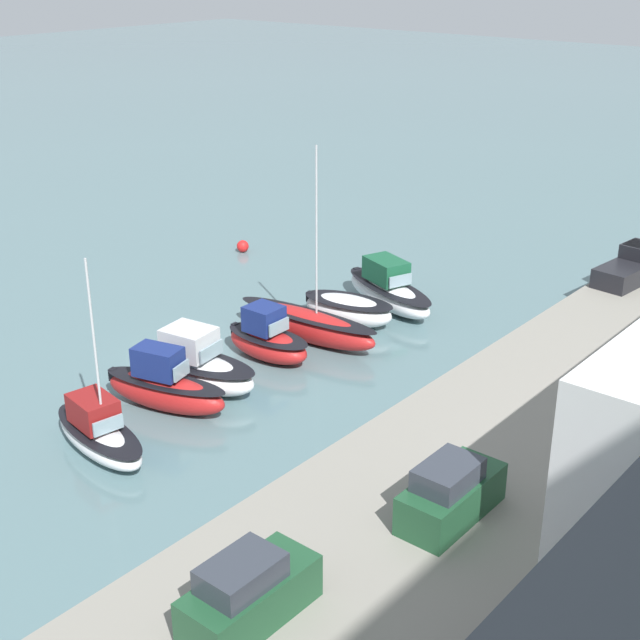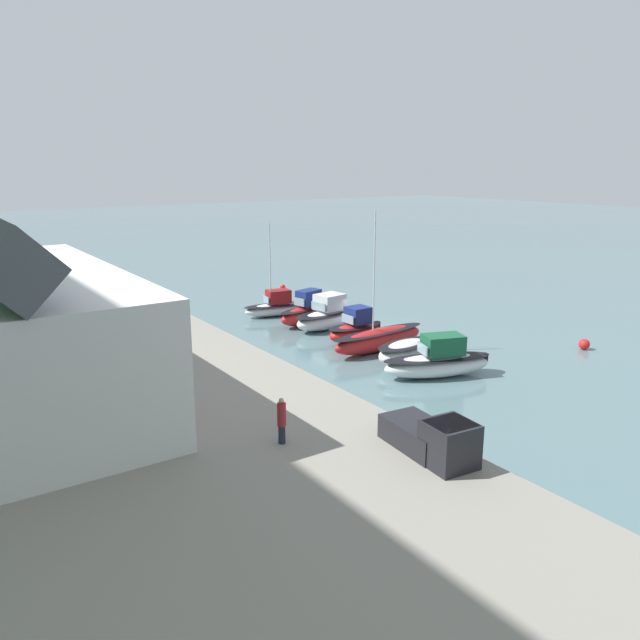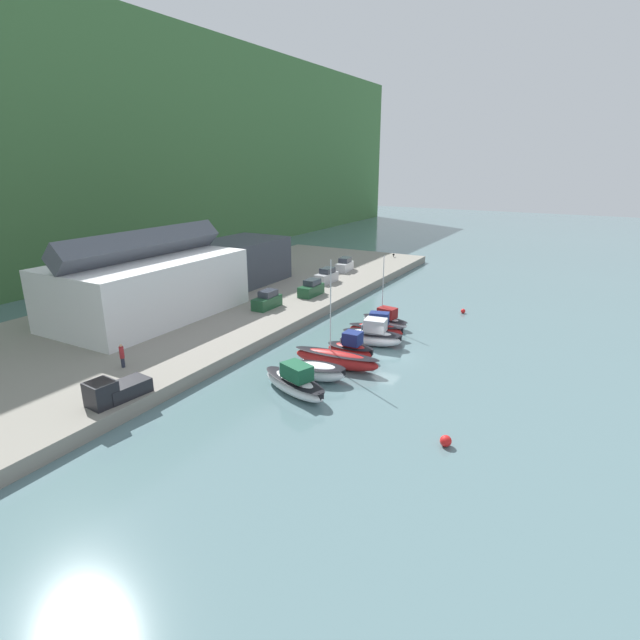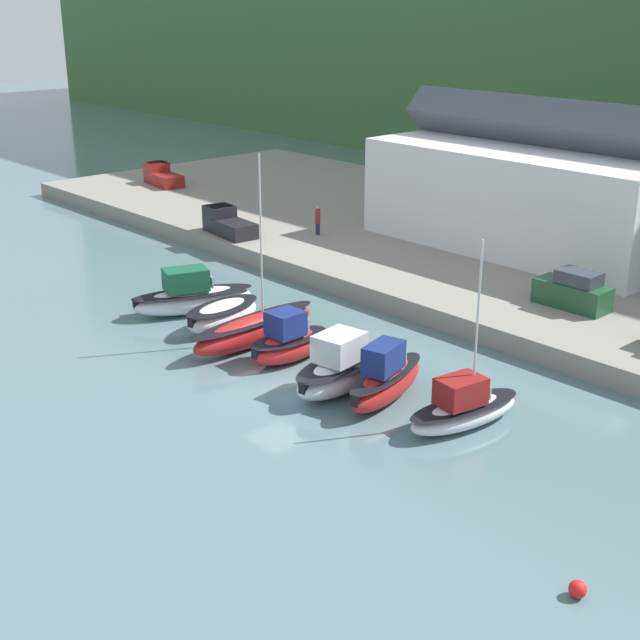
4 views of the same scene
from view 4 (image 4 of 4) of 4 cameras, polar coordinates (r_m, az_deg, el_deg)
name	(u,v)px [view 4 (image 4 of 4)]	position (r m, az deg, el deg)	size (l,w,h in m)	color
ground_plane	(277,390)	(42.54, -2.76, -4.50)	(320.00, 320.00, 0.00)	slate
quay_promenade	(579,270)	(61.19, 16.26, 3.08)	(96.26, 28.58, 1.20)	gray
harbor_clubhouse	(537,191)	(63.93, 13.70, 8.02)	(21.77, 12.22, 10.08)	white
moored_boat_0	(192,297)	(52.82, -8.21, 1.49)	(4.57, 7.61, 2.74)	white
moored_boat_1	(222,315)	(50.16, -6.26, 0.33)	(3.22, 5.51, 1.55)	white
moored_boat_2	(254,329)	(47.64, -4.21, -0.59)	(2.40, 8.58, 10.20)	red
moored_boat_3	(289,342)	(45.47, -2.03, -1.44)	(2.20, 4.82, 2.71)	red
moored_boat_4	(343,368)	(42.18, 1.45, -3.11)	(3.43, 6.68, 2.89)	white
moored_boat_5	(386,380)	(41.05, 4.21, -3.82)	(3.21, 6.24, 2.91)	red
moored_boat_6	(464,408)	(39.23, 9.18, -5.60)	(2.89, 6.13, 8.32)	silver
parked_car_2	(573,292)	(51.62, 15.90, 1.76)	(4.20, 1.81, 2.16)	#1E4C2D
pickup_truck_0	(161,175)	(84.21, -10.12, 9.10)	(4.96, 2.61, 1.90)	maroon
pickup_truck_1	(227,223)	(65.72, -5.99, 6.22)	(4.90, 2.42, 1.90)	black
person_on_quay	(318,220)	(64.99, -0.15, 6.43)	(0.40, 0.40, 2.14)	#232838
mooring_buoy_0	(578,589)	(30.06, 16.17, -16.21)	(0.58, 0.58, 0.58)	red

